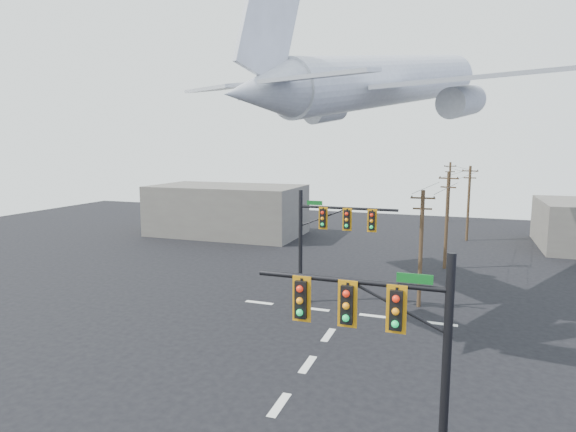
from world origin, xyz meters
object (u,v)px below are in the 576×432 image
at_px(utility_pole_c, 469,202).
at_px(signal_mast_far, 323,242).
at_px(utility_pole_a, 421,247).
at_px(utility_pole_d, 449,190).
at_px(airliner, 389,82).
at_px(signal_mast_near, 396,359).
at_px(utility_pole_b, 447,218).

bearing_deg(utility_pole_c, signal_mast_far, -104.09).
relative_size(signal_mast_far, utility_pole_a, 0.99).
bearing_deg(utility_pole_d, airliner, -115.41).
distance_m(signal_mast_far, utility_pole_a, 6.49).
xyz_separation_m(signal_mast_far, airliner, (3.64, 2.91, 10.62)).
distance_m(utility_pole_c, utility_pole_d, 14.63).
height_order(signal_mast_near, utility_pole_a, utility_pole_a).
xyz_separation_m(signal_mast_near, utility_pole_b, (0.71, 29.68, 0.17)).
bearing_deg(utility_pole_b, airliner, -92.14).
bearing_deg(utility_pole_c, airliner, -98.43).
height_order(utility_pole_a, utility_pole_b, utility_pole_b).
bearing_deg(airliner, utility_pole_b, 0.88).
xyz_separation_m(signal_mast_far, utility_pole_b, (7.56, 13.18, 0.09)).
bearing_deg(airliner, signal_mast_near, -148.90).
bearing_deg(utility_pole_a, signal_mast_near, -90.31).
bearing_deg(utility_pole_b, signal_mast_far, -101.12).
height_order(signal_mast_far, utility_pole_b, utility_pole_b).
bearing_deg(utility_pole_d, signal_mast_near, -110.57).
distance_m(utility_pole_d, airliner, 40.51).
relative_size(utility_pole_a, airliner, 0.27).
relative_size(utility_pole_a, utility_pole_d, 0.93).
height_order(utility_pole_c, utility_pole_d, utility_pole_c).
height_order(utility_pole_b, airliner, airliner).
xyz_separation_m(utility_pole_b, utility_pole_c, (1.99, 14.25, -0.00)).
height_order(signal_mast_far, airliner, airliner).
height_order(signal_mast_near, utility_pole_d, utility_pole_d).
bearing_deg(signal_mast_far, utility_pole_c, 70.82).
relative_size(utility_pole_a, utility_pole_c, 0.92).
distance_m(signal_mast_near, utility_pole_b, 29.69).
height_order(utility_pole_d, airliner, airliner).
distance_m(utility_pole_a, airliner, 11.24).
height_order(signal_mast_near, utility_pole_b, utility_pole_b).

